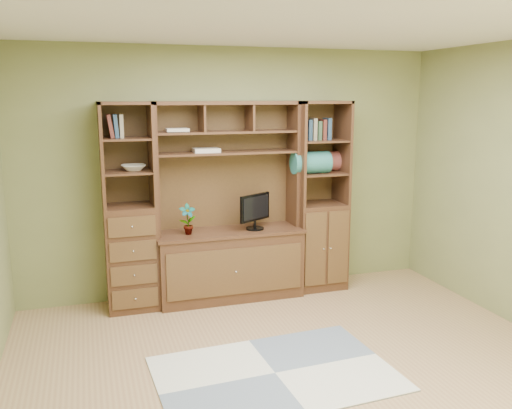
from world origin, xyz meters
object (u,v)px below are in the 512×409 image
object	(u,v)px
right_tower	(319,196)
monitor	(255,205)
center_hutch	(229,203)
left_tower	(129,208)

from	to	relation	value
right_tower	monitor	world-z (taller)	right_tower
center_hutch	monitor	xyz separation A→B (m)	(0.27, -0.03, -0.04)
center_hutch	left_tower	bearing A→B (deg)	177.71
left_tower	monitor	world-z (taller)	left_tower
right_tower	center_hutch	bearing A→B (deg)	-177.77
center_hutch	left_tower	world-z (taller)	same
center_hutch	right_tower	bearing A→B (deg)	2.23
left_tower	right_tower	bearing A→B (deg)	0.00
center_hutch	left_tower	xyz separation A→B (m)	(-1.00, 0.04, 0.00)
monitor	right_tower	bearing A→B (deg)	-24.66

